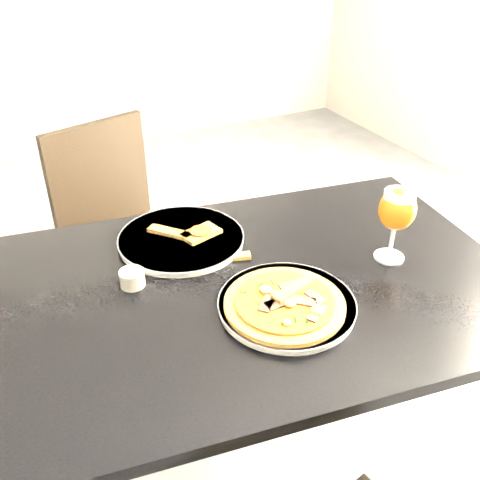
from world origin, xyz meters
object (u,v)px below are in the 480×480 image
dining_table (260,310)px  pizza (285,303)px  chair_far (123,234)px  beer_glass (397,210)px

dining_table → pizza: 0.17m
chair_far → beer_glass: beer_glass is taller
pizza → beer_glass: size_ratio=1.39×
pizza → beer_glass: (0.34, 0.07, 0.11)m
dining_table → beer_glass: beer_glass is taller
dining_table → pizza: size_ratio=4.96×
dining_table → pizza: pizza is taller
dining_table → beer_glass: bearing=-1.7°
dining_table → beer_glass: size_ratio=6.87×
dining_table → chair_far: chair_far is taller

